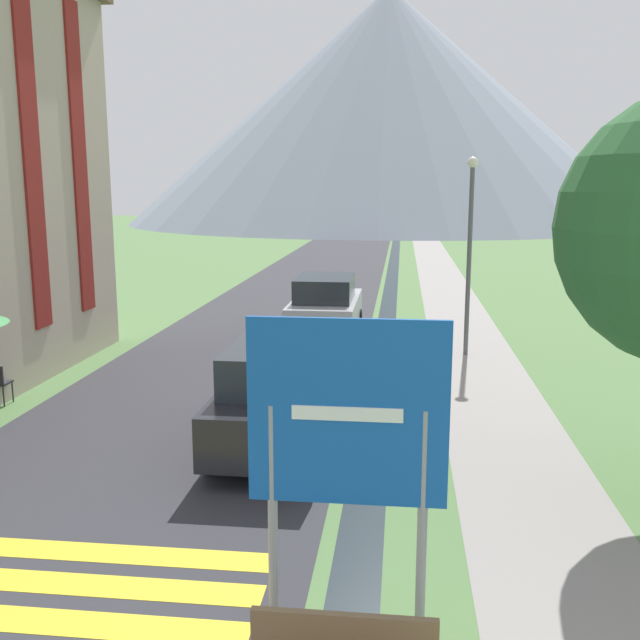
{
  "coord_description": "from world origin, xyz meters",
  "views": [
    {
      "loc": [
        1.65,
        -3.06,
        4.43
      ],
      "look_at": [
        0.15,
        10.0,
        1.94
      ],
      "focal_mm": 40.0,
      "sensor_mm": 36.0,
      "label": 1
    }
  ],
  "objects_px": {
    "parked_car_far": "(326,306)",
    "parked_car_near": "(278,395)",
    "road_sign": "(347,435)",
    "streetlamp": "(470,240)"
  },
  "relations": [
    {
      "from": "streetlamp",
      "to": "parked_car_near",
      "type": "bearing_deg",
      "value": -117.63
    },
    {
      "from": "streetlamp",
      "to": "parked_car_far",
      "type": "bearing_deg",
      "value": 154.91
    },
    {
      "from": "road_sign",
      "to": "parked_car_far",
      "type": "bearing_deg",
      "value": 96.96
    },
    {
      "from": "parked_car_near",
      "to": "parked_car_far",
      "type": "height_order",
      "value": "same"
    },
    {
      "from": "parked_car_far",
      "to": "road_sign",
      "type": "bearing_deg",
      "value": -83.04
    },
    {
      "from": "parked_car_near",
      "to": "road_sign",
      "type": "bearing_deg",
      "value": -72.64
    },
    {
      "from": "road_sign",
      "to": "parked_car_far",
      "type": "distance_m",
      "value": 14.22
    },
    {
      "from": "road_sign",
      "to": "parked_car_near",
      "type": "xyz_separation_m",
      "value": [
        -1.56,
        4.98,
        -1.14
      ]
    },
    {
      "from": "parked_car_near",
      "to": "parked_car_far",
      "type": "relative_size",
      "value": 0.98
    },
    {
      "from": "parked_car_far",
      "to": "parked_car_near",
      "type": "bearing_deg",
      "value": -88.99
    }
  ]
}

